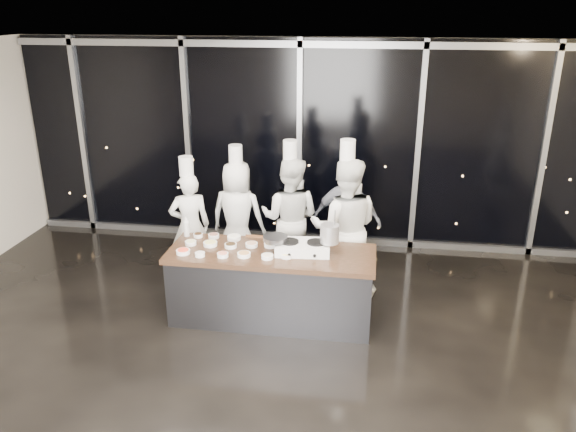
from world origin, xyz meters
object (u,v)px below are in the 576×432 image
at_px(chef_right, 345,227).
at_px(frying_pan, 275,238).
at_px(stock_pot, 330,234).
at_px(chef_left, 238,215).
at_px(chef_center, 290,217).
at_px(guest, 347,220).
at_px(chef_far_left, 190,225).
at_px(stove, 303,247).
at_px(demo_counter, 272,285).

bearing_deg(chef_right, frying_pan, 41.44).
xyz_separation_m(stock_pot, chef_right, (0.14, 0.74, -0.21)).
bearing_deg(frying_pan, chef_left, 115.96).
bearing_deg(chef_center, chef_right, 158.53).
distance_m(frying_pan, guest, 1.58).
relative_size(chef_far_left, guest, 1.07).
xyz_separation_m(guest, chef_right, (-0.00, -0.58, 0.12)).
bearing_deg(guest, stock_pot, 96.11).
bearing_deg(frying_pan, stove, -1.13).
bearing_deg(chef_right, stock_pot, 76.32).
relative_size(demo_counter, chef_left, 1.34).
distance_m(frying_pan, chef_left, 1.55).
relative_size(demo_counter, stock_pot, 11.15).
bearing_deg(chef_left, guest, -173.03).
relative_size(stock_pot, chef_far_left, 0.13).
xyz_separation_m(chef_far_left, guest, (2.14, 0.41, 0.03)).
relative_size(frying_pan, chef_left, 0.28).
height_order(stock_pot, chef_far_left, chef_far_left).
xyz_separation_m(stock_pot, guest, (0.14, 1.31, -0.33)).
distance_m(stock_pot, chef_far_left, 2.22).
xyz_separation_m(demo_counter, chef_far_left, (-1.32, 0.96, 0.34)).
bearing_deg(stove, chef_left, 126.01).
height_order(stove, chef_center, chef_center).
relative_size(frying_pan, guest, 0.31).
xyz_separation_m(frying_pan, stock_pot, (0.65, 0.03, 0.09)).
bearing_deg(chef_left, stock_pot, 143.69).
bearing_deg(stove, chef_center, 101.29).
xyz_separation_m(stove, chef_far_left, (-1.69, 0.91, -0.18)).
bearing_deg(chef_center, chef_far_left, 16.89).
xyz_separation_m(frying_pan, chef_far_left, (-1.36, 0.93, -0.28)).
xyz_separation_m(chef_center, chef_right, (0.78, -0.41, 0.06)).
distance_m(demo_counter, guest, 1.65).
bearing_deg(guest, chef_far_left, 23.22).
bearing_deg(stove, stock_pot, -1.99).
bearing_deg(stove, frying_pan, 178.87).
bearing_deg(demo_counter, chef_center, 87.92).
xyz_separation_m(stock_pot, chef_left, (-1.42, 1.29, -0.33)).
relative_size(chef_center, chef_right, 0.94).
bearing_deg(chef_right, chef_center, -31.00).
bearing_deg(chef_far_left, chef_left, -170.28).
bearing_deg(chef_left, chef_center, 176.07).
bearing_deg(chef_far_left, frying_pan, 121.76).
relative_size(chef_left, guest, 1.12).
relative_size(chef_far_left, chef_left, 0.95).
xyz_separation_m(frying_pan, guest, (0.79, 1.35, -0.24)).
distance_m(frying_pan, chef_far_left, 1.67).
height_order(chef_far_left, chef_left, chef_left).
bearing_deg(stock_pot, demo_counter, -174.72).
relative_size(chef_center, guest, 1.20).
xyz_separation_m(frying_pan, chef_center, (0.01, 1.18, -0.19)).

